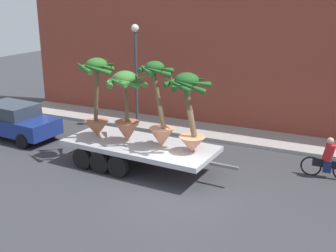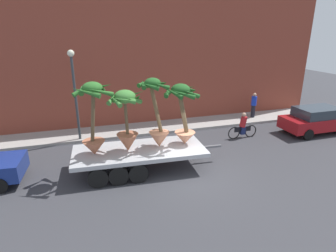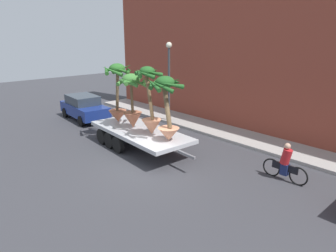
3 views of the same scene
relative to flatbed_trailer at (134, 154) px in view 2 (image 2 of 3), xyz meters
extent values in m
plane|color=#38383D|center=(2.27, -1.06, -0.76)|extent=(60.00, 60.00, 0.00)
cube|color=#A39E99|center=(2.27, 5.04, -0.69)|extent=(24.00, 2.20, 0.15)
cube|color=brown|center=(2.27, 6.74, 3.89)|extent=(24.00, 1.20, 9.30)
cube|color=#B7BABF|center=(0.25, -0.01, 0.13)|extent=(5.84, 2.67, 0.18)
cylinder|color=black|center=(-1.52, 1.19, -0.36)|extent=(0.81, 0.26, 0.80)
cylinder|color=black|center=(-1.63, -1.02, -0.36)|extent=(0.81, 0.26, 0.80)
cylinder|color=black|center=(-0.72, 1.14, -0.36)|extent=(0.81, 0.26, 0.80)
cylinder|color=black|center=(-0.83, -1.06, -0.36)|extent=(0.81, 0.26, 0.80)
cylinder|color=black|center=(0.08, 1.10, -0.36)|extent=(0.81, 0.26, 0.80)
cylinder|color=black|center=(-0.03, -1.10, -0.36)|extent=(0.81, 0.26, 0.80)
cube|color=slate|center=(3.61, -0.19, -0.02)|extent=(1.00, 0.15, 0.10)
cone|color=#B26647|center=(-0.25, -0.05, 0.61)|extent=(0.92, 0.92, 0.78)
cylinder|color=brown|center=(-0.26, -0.05, 1.80)|extent=(0.18, 0.13, 1.62)
ellipsoid|color=#428438|center=(-0.28, -0.05, 2.61)|extent=(0.87, 0.87, 0.55)
cone|color=#428438|center=(0.26, -0.05, 2.53)|extent=(0.20, 1.08, 0.60)
cone|color=#428438|center=(0.08, 0.44, 2.54)|extent=(1.10, 0.88, 0.61)
cone|color=#428438|center=(-0.34, 0.39, 2.53)|extent=(0.91, 0.32, 0.53)
cone|color=#428438|center=(-0.72, 0.19, 2.56)|extent=(0.66, 1.00, 0.48)
cone|color=#428438|center=(-0.71, -0.22, 2.55)|extent=(0.54, 0.95, 0.49)
cone|color=#428438|center=(-0.36, -0.48, 2.57)|extent=(0.93, 0.36, 0.38)
cone|color=#428438|center=(0.02, -0.40, 2.54)|extent=(0.84, 0.75, 0.52)
cone|color=#B26647|center=(-1.65, 0.00, 0.52)|extent=(0.93, 0.93, 0.62)
cylinder|color=brown|center=(-1.58, 0.00, 1.93)|extent=(0.37, 0.15, 2.20)
ellipsoid|color=#2D6B28|center=(-1.51, 0.00, 3.02)|extent=(0.80, 0.80, 0.50)
cone|color=#2D6B28|center=(-1.10, -0.01, 2.96)|extent=(0.22, 0.85, 0.45)
cone|color=#2D6B28|center=(-1.18, 0.43, 2.97)|extent=(0.99, 0.84, 0.47)
cone|color=#2D6B28|center=(-1.81, 0.48, 2.95)|extent=(1.05, 0.76, 0.61)
cone|color=#2D6B28|center=(-1.92, 0.02, 2.99)|extent=(0.23, 0.85, 0.36)
cone|color=#2D6B28|center=(-1.76, -0.50, 2.98)|extent=(1.10, 0.68, 0.45)
cone|color=#2D6B28|center=(-1.23, -0.47, 2.96)|extent=(1.05, 0.75, 0.56)
cone|color=tan|center=(1.16, 0.00, 0.57)|extent=(0.91, 0.91, 0.70)
cylinder|color=brown|center=(1.03, 0.00, 2.01)|extent=(0.59, 0.16, 2.17)
ellipsoid|color=#235B23|center=(0.90, 0.00, 3.10)|extent=(0.68, 0.68, 0.42)
cone|color=#235B23|center=(1.35, 0.03, 3.05)|extent=(0.26, 0.94, 0.42)
cone|color=#235B23|center=(1.04, 0.32, 3.02)|extent=(0.73, 0.48, 0.45)
cone|color=#235B23|center=(0.64, 0.32, 3.06)|extent=(0.78, 0.68, 0.34)
cone|color=#235B23|center=(0.51, 0.05, 3.06)|extent=(0.30, 0.82, 0.36)
cone|color=#235B23|center=(0.72, -0.33, 3.04)|extent=(0.77, 0.55, 0.41)
cone|color=#235B23|center=(1.18, -0.36, 3.03)|extent=(0.86, 0.74, 0.50)
cone|color=tan|center=(2.36, -0.03, 0.50)|extent=(0.94, 0.94, 0.58)
cylinder|color=brown|center=(2.24, -0.03, 1.77)|extent=(0.59, 0.20, 1.96)
ellipsoid|color=#235B23|center=(2.12, -0.03, 2.75)|extent=(0.82, 0.82, 0.52)
cone|color=#235B23|center=(2.66, -0.13, 2.70)|extent=(0.40, 1.14, 0.44)
cone|color=#235B23|center=(2.39, 0.42, 2.71)|extent=(1.02, 0.72, 0.37)
cone|color=#235B23|center=(1.96, 0.44, 2.67)|extent=(1.00, 0.50, 0.57)
cone|color=#235B23|center=(1.64, 0.21, 2.69)|extent=(0.67, 1.07, 0.48)
cone|color=#235B23|center=(1.71, -0.28, 2.69)|extent=(0.69, 0.94, 0.47)
cone|color=#235B23|center=(2.01, -0.56, 2.68)|extent=(1.12, 0.43, 0.53)
cone|color=#235B23|center=(2.41, -0.50, 2.67)|extent=(1.04, 0.75, 0.61)
torus|color=black|center=(7.24, 2.07, -0.42)|extent=(0.74, 0.06, 0.74)
torus|color=black|center=(6.14, 2.06, -0.42)|extent=(0.74, 0.06, 0.74)
cube|color=black|center=(6.69, 2.07, -0.24)|extent=(1.04, 0.07, 0.28)
cylinder|color=red|center=(6.69, 2.07, 0.21)|extent=(0.44, 0.34, 0.65)
sphere|color=tan|center=(6.69, 2.07, 0.63)|extent=(0.24, 0.24, 0.24)
cube|color=navy|center=(6.69, 2.07, -0.32)|extent=(0.28, 0.24, 0.44)
cube|color=maroon|center=(11.56, 1.51, -0.09)|extent=(4.59, 1.80, 0.70)
cube|color=#2D3842|center=(11.33, 1.51, 0.54)|extent=(2.52, 1.62, 0.56)
cylinder|color=black|center=(13.05, 2.35, -0.44)|extent=(0.64, 0.20, 0.64)
cylinder|color=black|center=(10.07, 2.36, -0.44)|extent=(0.64, 0.20, 0.64)
cylinder|color=black|center=(10.07, 0.67, -0.44)|extent=(0.64, 0.20, 0.64)
cylinder|color=black|center=(-5.15, 1.32, -0.44)|extent=(0.65, 0.24, 0.64)
cylinder|color=black|center=(9.28, 4.98, -0.19)|extent=(0.28, 0.28, 0.85)
cylinder|color=#1938C6|center=(9.28, 4.98, 0.55)|extent=(0.36, 0.36, 0.62)
sphere|color=tan|center=(9.28, 4.98, 0.98)|extent=(0.24, 0.24, 0.24)
cylinder|color=#383D42|center=(-2.29, 4.24, 1.64)|extent=(0.14, 0.14, 4.50)
sphere|color=#EAEACC|center=(-2.29, 4.24, 4.04)|extent=(0.36, 0.36, 0.36)
camera|label=1|loc=(7.52, -12.76, 5.45)|focal=44.74mm
camera|label=2|loc=(-1.82, -11.06, 5.16)|focal=29.74mm
camera|label=3|loc=(11.63, -8.51, 4.67)|focal=32.64mm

